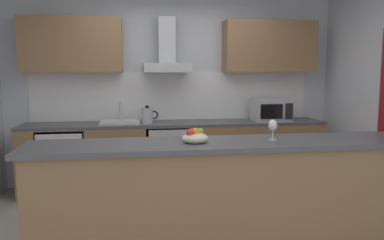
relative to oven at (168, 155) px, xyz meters
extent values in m
cube|color=gray|center=(0.11, -1.39, -0.47)|extent=(5.52, 4.47, 0.02)
cube|color=silver|center=(0.11, 0.41, 0.84)|extent=(5.52, 0.12, 2.60)
cube|color=white|center=(0.11, 0.33, 0.77)|extent=(3.84, 0.02, 0.66)
cube|color=olive|center=(0.11, 0.03, -0.03)|extent=(3.98, 0.60, 0.86)
cube|color=#4C4C51|center=(0.11, 0.03, 0.42)|extent=(3.98, 0.60, 0.04)
cube|color=olive|center=(0.33, -1.95, 0.01)|extent=(3.25, 0.52, 0.95)
cube|color=#4C4C51|center=(0.33, -1.95, 0.51)|extent=(3.35, 0.64, 0.04)
cube|color=olive|center=(-1.22, 0.18, 1.45)|extent=(1.27, 0.32, 0.70)
cube|color=olive|center=(1.43, 0.18, 1.45)|extent=(1.27, 0.32, 0.70)
cube|color=slate|center=(0.00, 0.01, 0.00)|extent=(0.60, 0.56, 0.80)
cube|color=black|center=(0.00, -0.29, -0.06)|extent=(0.50, 0.02, 0.48)
cube|color=#B7BABC|center=(0.00, -0.29, 0.34)|extent=(0.54, 0.02, 0.09)
cylinder|color=#B7BABC|center=(0.00, -0.32, 0.18)|extent=(0.49, 0.02, 0.02)
cube|color=white|center=(-1.35, 0.01, -0.04)|extent=(0.58, 0.56, 0.85)
cube|color=silver|center=(-1.35, -0.28, -0.04)|extent=(0.55, 0.02, 0.80)
cylinder|color=#B7BABC|center=(-1.13, -0.30, 0.01)|extent=(0.02, 0.02, 0.38)
cube|color=#B7BABC|center=(1.41, -0.02, 0.59)|extent=(0.50, 0.36, 0.30)
cube|color=black|center=(1.35, -0.21, 0.59)|extent=(0.30, 0.02, 0.19)
cube|color=black|center=(1.59, -0.21, 0.59)|extent=(0.10, 0.01, 0.21)
cube|color=silver|center=(-0.63, 0.01, 0.46)|extent=(0.50, 0.40, 0.04)
cylinder|color=#B7BABC|center=(-0.63, 0.13, 0.57)|extent=(0.03, 0.03, 0.26)
cylinder|color=#B7BABC|center=(-0.63, 0.05, 0.69)|extent=(0.03, 0.16, 0.03)
cylinder|color=#B7BABC|center=(-0.28, -0.03, 0.54)|extent=(0.15, 0.15, 0.20)
sphere|color=black|center=(-0.28, -0.03, 0.65)|extent=(0.06, 0.06, 0.06)
cone|color=#B7BABC|center=(-0.38, -0.03, 0.58)|extent=(0.09, 0.04, 0.07)
torus|color=black|center=(-0.19, -0.03, 0.55)|extent=(0.11, 0.02, 0.11)
cube|color=#B7BABC|center=(0.00, 0.11, 1.16)|extent=(0.62, 0.45, 0.12)
cube|color=#B7BABC|center=(0.00, 0.16, 1.52)|extent=(0.22, 0.22, 0.60)
cylinder|color=silver|center=(0.72, -1.95, 0.53)|extent=(0.07, 0.07, 0.01)
cylinder|color=silver|center=(0.72, -1.95, 0.58)|extent=(0.01, 0.01, 0.09)
ellipsoid|color=silver|center=(0.72, -1.95, 0.66)|extent=(0.08, 0.08, 0.10)
ellipsoid|color=beige|center=(0.05, -1.95, 0.56)|extent=(0.22, 0.22, 0.09)
sphere|color=red|center=(0.01, -1.97, 0.61)|extent=(0.07, 0.07, 0.07)
sphere|color=#66B233|center=(0.09, -1.92, 0.61)|extent=(0.07, 0.07, 0.07)
sphere|color=orange|center=(0.05, -1.95, 0.61)|extent=(0.08, 0.08, 0.08)
camera|label=1|loc=(-0.46, -5.10, 1.11)|focal=36.58mm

